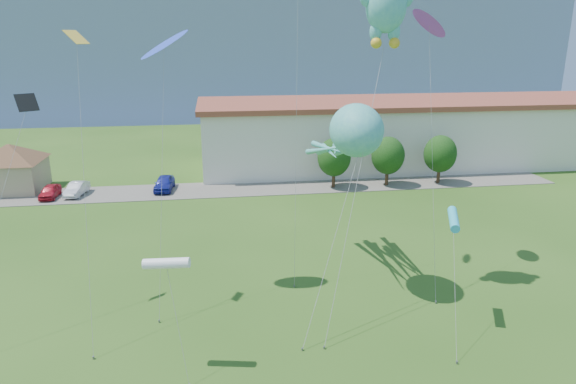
{
  "coord_description": "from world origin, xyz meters",
  "views": [
    {
      "loc": [
        -2.7,
        -18.34,
        15.55
      ],
      "look_at": [
        1.18,
        8.0,
        7.59
      ],
      "focal_mm": 32.0,
      "sensor_mm": 36.0,
      "label": 1
    }
  ],
  "objects_px": {
    "parked_car_red": "(50,191)",
    "parked_car_blue": "(164,183)",
    "warehouse": "(437,131)",
    "parked_car_silver": "(77,189)",
    "pavilion": "(10,163)",
    "octopus_kite": "(350,139)"
  },
  "relations": [
    {
      "from": "parked_car_red",
      "to": "parked_car_blue",
      "type": "bearing_deg",
      "value": 5.74
    },
    {
      "from": "warehouse",
      "to": "parked_car_silver",
      "type": "distance_m",
      "value": 43.96
    },
    {
      "from": "pavilion",
      "to": "octopus_kite",
      "type": "relative_size",
      "value": 0.68
    },
    {
      "from": "warehouse",
      "to": "parked_car_silver",
      "type": "xyz_separation_m",
      "value": [
        -42.9,
        -8.97,
        -3.41
      ]
    },
    {
      "from": "pavilion",
      "to": "parked_car_blue",
      "type": "relative_size",
      "value": 2.05
    },
    {
      "from": "pavilion",
      "to": "parked_car_silver",
      "type": "height_order",
      "value": "pavilion"
    },
    {
      "from": "pavilion",
      "to": "warehouse",
      "type": "xyz_separation_m",
      "value": [
        50.0,
        6.0,
        1.1
      ]
    },
    {
      "from": "pavilion",
      "to": "octopus_kite",
      "type": "height_order",
      "value": "octopus_kite"
    },
    {
      "from": "pavilion",
      "to": "warehouse",
      "type": "bearing_deg",
      "value": 6.84
    },
    {
      "from": "warehouse",
      "to": "octopus_kite",
      "type": "distance_m",
      "value": 38.23
    },
    {
      "from": "pavilion",
      "to": "parked_car_blue",
      "type": "bearing_deg",
      "value": -8.65
    },
    {
      "from": "pavilion",
      "to": "parked_car_blue",
      "type": "height_order",
      "value": "pavilion"
    },
    {
      "from": "parked_car_blue",
      "to": "octopus_kite",
      "type": "xyz_separation_m",
      "value": [
        13.78,
        -23.5,
        8.81
      ]
    },
    {
      "from": "parked_car_blue",
      "to": "parked_car_silver",
      "type": "bearing_deg",
      "value": -171.4
    },
    {
      "from": "parked_car_silver",
      "to": "parked_car_blue",
      "type": "xyz_separation_m",
      "value": [
        8.81,
        0.55,
        0.11
      ]
    },
    {
      "from": "parked_car_red",
      "to": "warehouse",
      "type": "bearing_deg",
      "value": 12.3
    },
    {
      "from": "parked_car_red",
      "to": "parked_car_blue",
      "type": "relative_size",
      "value": 0.84
    },
    {
      "from": "warehouse",
      "to": "parked_car_blue",
      "type": "xyz_separation_m",
      "value": [
        -34.09,
        -8.42,
        -3.3
      ]
    },
    {
      "from": "warehouse",
      "to": "parked_car_silver",
      "type": "relative_size",
      "value": 15.24
    },
    {
      "from": "parked_car_silver",
      "to": "parked_car_blue",
      "type": "relative_size",
      "value": 0.89
    },
    {
      "from": "pavilion",
      "to": "octopus_kite",
      "type": "bearing_deg",
      "value": -41.12
    },
    {
      "from": "parked_car_blue",
      "to": "octopus_kite",
      "type": "relative_size",
      "value": 0.33
    }
  ]
}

